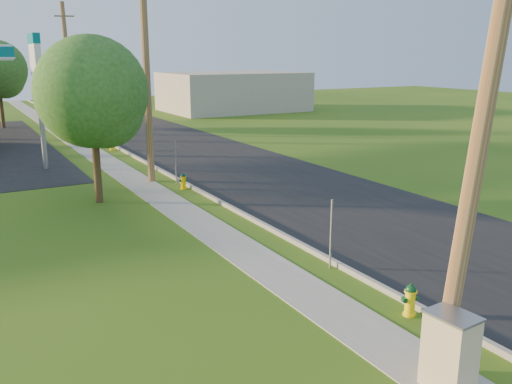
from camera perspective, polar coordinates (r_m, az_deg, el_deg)
ground_plane at (r=12.58m, az=18.76°, el=-14.16°), size 140.00×140.00×0.00m
road at (r=22.33m, az=7.57°, el=-0.96°), size 8.00×120.00×0.02m
curb at (r=20.24m, az=-1.54°, el=-2.25°), size 0.15×120.00×0.15m
sidewalk at (r=19.54m, az=-6.09°, el=-3.12°), size 1.50×120.00×0.03m
utility_pole_near at (r=10.10m, az=22.84°, el=7.35°), size 1.40×0.32×9.48m
utility_pole_mid at (r=25.45m, az=-11.43°, el=12.03°), size 1.40×0.32×9.80m
utility_pole_far at (r=42.92m, az=-19.14°, el=12.14°), size 1.40×0.32×9.50m
sign_post_near at (r=15.16m, az=7.91°, el=-4.44°), size 0.05×0.04×2.00m
sign_post_mid at (r=25.24m, az=-8.45°, el=3.09°), size 0.05×0.04×2.00m
sign_post_far at (r=36.76m, az=-15.36°, el=6.22°), size 0.05×0.04×2.00m
price_pylon at (r=29.95m, az=-22.16°, el=12.50°), size 0.34×2.04×6.85m
distant_building at (r=58.65m, az=-2.43°, el=10.52°), size 14.00×10.00×4.00m
tree_verge at (r=22.18m, az=-16.61°, el=9.61°), size 4.36×4.36×6.60m
hydrant_near at (r=13.09m, az=15.93°, el=-10.86°), size 0.41×0.37×0.79m
hydrant_mid at (r=24.32m, az=-7.66°, el=1.16°), size 0.38×0.34×0.74m
hydrant_far at (r=35.07m, az=-14.95°, el=4.89°), size 0.42×0.38×0.82m
utility_cabinet at (r=10.52m, az=19.72°, el=-15.58°), size 0.71×0.90×1.46m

